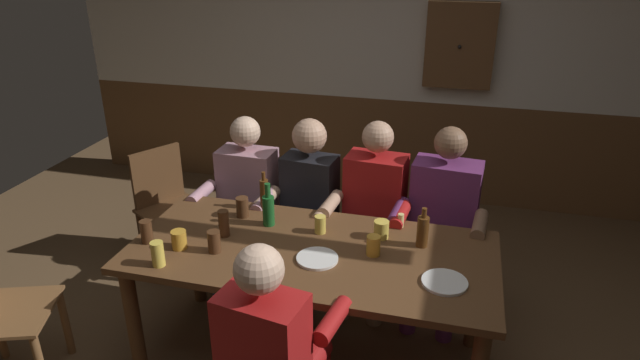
# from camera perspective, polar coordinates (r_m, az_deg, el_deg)

# --- Properties ---
(back_wall_upper) EXTENTS (5.87, 0.12, 1.60)m
(back_wall_upper) POSITION_cam_1_polar(r_m,az_deg,el_deg) (4.95, 6.99, 17.47)
(back_wall_upper) COLOR silver
(back_wall_wainscot) EXTENTS (5.87, 0.12, 0.94)m
(back_wall_wainscot) POSITION_cam_1_polar(r_m,az_deg,el_deg) (5.24, 6.30, 3.58)
(back_wall_wainscot) COLOR brown
(back_wall_wainscot) RESTS_ON ground_plane
(dining_table) EXTENTS (1.96, 0.90, 0.75)m
(dining_table) POSITION_cam_1_polar(r_m,az_deg,el_deg) (3.01, -0.89, -8.76)
(dining_table) COLOR brown
(dining_table) RESTS_ON ground_plane
(person_0) EXTENTS (0.53, 0.52, 1.21)m
(person_0) POSITION_cam_1_polar(r_m,az_deg,el_deg) (3.76, -7.86, -1.71)
(person_0) COLOR #B78493
(person_0) RESTS_ON ground_plane
(person_1) EXTENTS (0.51, 0.54, 1.23)m
(person_1) POSITION_cam_1_polar(r_m,az_deg,el_deg) (3.61, -1.50, -2.32)
(person_1) COLOR black
(person_1) RESTS_ON ground_plane
(person_2) EXTENTS (0.54, 0.55, 1.25)m
(person_2) POSITION_cam_1_polar(r_m,az_deg,el_deg) (3.54, 5.46, -2.94)
(person_2) COLOR #AD1919
(person_2) RESTS_ON ground_plane
(person_3) EXTENTS (0.58, 0.56, 1.25)m
(person_3) POSITION_cam_1_polar(r_m,az_deg,el_deg) (3.50, 12.57, -3.73)
(person_3) COLOR #6B2D66
(person_3) RESTS_ON ground_plane
(person_4) EXTENTS (0.54, 0.57, 1.20)m
(person_4) POSITION_cam_1_polar(r_m,az_deg,el_deg) (2.49, -4.90, -16.80)
(person_4) COLOR #AD1919
(person_4) RESTS_ON ground_plane
(chair_empty_near_left) EXTENTS (0.60, 0.60, 0.88)m
(chair_empty_near_left) POSITION_cam_1_polar(r_m,az_deg,el_deg) (4.19, -15.47, -2.48)
(chair_empty_near_left) COLOR brown
(chair_empty_near_left) RESTS_ON ground_plane
(table_candle) EXTENTS (0.04, 0.04, 0.08)m
(table_candle) POSITION_cam_1_polar(r_m,az_deg,el_deg) (3.18, 8.39, -4.17)
(table_candle) COLOR #F9E08C
(table_candle) RESTS_ON dining_table
(plate_0) EXTENTS (0.22, 0.22, 0.01)m
(plate_0) POSITION_cam_1_polar(r_m,az_deg,el_deg) (2.86, -0.29, -8.17)
(plate_0) COLOR white
(plate_0) RESTS_ON dining_table
(plate_1) EXTENTS (0.22, 0.22, 0.01)m
(plate_1) POSITION_cam_1_polar(r_m,az_deg,el_deg) (2.75, 12.82, -10.32)
(plate_1) COLOR white
(plate_1) RESTS_ON dining_table
(bottle_0) EXTENTS (0.05, 0.05, 0.24)m
(bottle_0) POSITION_cam_1_polar(r_m,az_deg,el_deg) (3.35, -5.82, -1.41)
(bottle_0) COLOR #593314
(bottle_0) RESTS_ON dining_table
(bottle_1) EXTENTS (0.06, 0.06, 0.23)m
(bottle_1) POSITION_cam_1_polar(r_m,az_deg,el_deg) (2.99, 10.63, -5.20)
(bottle_1) COLOR #593314
(bottle_1) RESTS_ON dining_table
(bottle_2) EXTENTS (0.07, 0.07, 0.26)m
(bottle_2) POSITION_cam_1_polar(r_m,az_deg,el_deg) (3.16, -5.39, -3.00)
(bottle_2) COLOR #195923
(bottle_2) RESTS_ON dining_table
(pint_glass_0) EXTENTS (0.07, 0.07, 0.12)m
(pint_glass_0) POSITION_cam_1_polar(r_m,az_deg,el_deg) (3.29, -8.07, -2.81)
(pint_glass_0) COLOR #4C2D19
(pint_glass_0) RESTS_ON dining_table
(pint_glass_1) EXTENTS (0.07, 0.07, 0.12)m
(pint_glass_1) POSITION_cam_1_polar(r_m,az_deg,el_deg) (2.95, -10.95, -6.30)
(pint_glass_1) COLOR #4C2D19
(pint_glass_1) RESTS_ON dining_table
(pint_glass_2) EXTENTS (0.07, 0.07, 0.11)m
(pint_glass_2) POSITION_cam_1_polar(r_m,az_deg,el_deg) (2.89, 5.57, -6.79)
(pint_glass_2) COLOR gold
(pint_glass_2) RESTS_ON dining_table
(pint_glass_3) EXTENTS (0.08, 0.08, 0.10)m
(pint_glass_3) POSITION_cam_1_polar(r_m,az_deg,el_deg) (3.03, -14.44, -6.02)
(pint_glass_3) COLOR gold
(pint_glass_3) RESTS_ON dining_table
(pint_glass_4) EXTENTS (0.06, 0.06, 0.13)m
(pint_glass_4) POSITION_cam_1_polar(r_m,az_deg,el_deg) (3.13, -17.60, -5.14)
(pint_glass_4) COLOR #4C2D19
(pint_glass_4) RESTS_ON dining_table
(pint_glass_5) EXTENTS (0.06, 0.06, 0.15)m
(pint_glass_5) POSITION_cam_1_polar(r_m,az_deg,el_deg) (3.09, -9.97, -4.46)
(pint_glass_5) COLOR #4C2D19
(pint_glass_5) RESTS_ON dining_table
(pint_glass_6) EXTENTS (0.08, 0.08, 0.10)m
(pint_glass_6) POSITION_cam_1_polar(r_m,az_deg,el_deg) (3.05, 6.39, -5.13)
(pint_glass_6) COLOR #E5C64C
(pint_glass_6) RESTS_ON dining_table
(pint_glass_7) EXTENTS (0.06, 0.06, 0.10)m
(pint_glass_7) POSITION_cam_1_polar(r_m,az_deg,el_deg) (3.09, -0.06, -4.62)
(pint_glass_7) COLOR #E5C64C
(pint_glass_7) RESTS_ON dining_table
(pint_glass_8) EXTENTS (0.07, 0.07, 0.13)m
(pint_glass_8) POSITION_cam_1_polar(r_m,az_deg,el_deg) (2.90, -16.51, -7.38)
(pint_glass_8) COLOR #E5C64C
(pint_glass_8) RESTS_ON dining_table
(wall_dart_cabinet) EXTENTS (0.56, 0.15, 0.70)m
(wall_dart_cabinet) POSITION_cam_1_polar(r_m,az_deg,el_deg) (4.81, 14.32, 13.42)
(wall_dart_cabinet) COLOR brown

